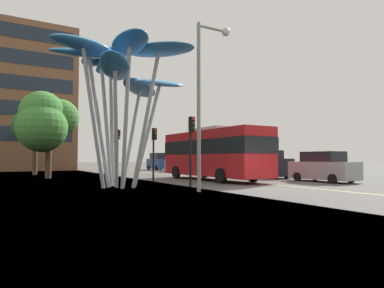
# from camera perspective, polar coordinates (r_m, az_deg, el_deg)

# --- Properties ---
(ground) EXTENTS (120.00, 240.00, 0.10)m
(ground) POSITION_cam_1_polar(r_m,az_deg,el_deg) (17.35, 10.73, -7.69)
(ground) COLOR #54514F
(red_bus) EXTENTS (2.94, 10.28, 3.71)m
(red_bus) POSITION_cam_1_polar(r_m,az_deg,el_deg) (24.07, 3.56, -1.30)
(red_bus) COLOR red
(red_bus) RESTS_ON ground
(leaf_sculpture) EXTENTS (8.01, 7.83, 7.90)m
(leaf_sculpture) POSITION_cam_1_polar(r_m,az_deg,el_deg) (19.28, -12.08, 12.20)
(leaf_sculpture) COLOR #9EA0A5
(leaf_sculpture) RESTS_ON ground
(traffic_light_kerb_near) EXTENTS (0.28, 0.42, 3.82)m
(traffic_light_kerb_near) POSITION_cam_1_polar(r_m,az_deg,el_deg) (18.33, -0.11, 1.34)
(traffic_light_kerb_near) COLOR black
(traffic_light_kerb_near) RESTS_ON ground
(traffic_light_kerb_far) EXTENTS (0.28, 0.42, 3.60)m
(traffic_light_kerb_far) POSITION_cam_1_polar(r_m,az_deg,el_deg) (23.00, -6.43, 0.22)
(traffic_light_kerb_far) COLOR black
(traffic_light_kerb_far) RESTS_ON ground
(traffic_light_island_mid) EXTENTS (0.28, 0.42, 3.96)m
(traffic_light_island_mid) POSITION_cam_1_polar(r_m,az_deg,el_deg) (29.00, -12.37, 0.20)
(traffic_light_island_mid) COLOR black
(traffic_light_island_mid) RESTS_ON ground
(traffic_light_opposite) EXTENTS (0.28, 0.42, 3.77)m
(traffic_light_opposite) POSITION_cam_1_polar(r_m,az_deg,el_deg) (32.13, -13.37, -0.28)
(traffic_light_opposite) COLOR black
(traffic_light_opposite) RESTS_ON ground
(car_parked_near) EXTENTS (1.97, 4.53, 2.00)m
(car_parked_near) POSITION_cam_1_polar(r_m,az_deg,el_deg) (24.03, 21.26, -3.72)
(car_parked_near) COLOR gray
(car_parked_near) RESTS_ON ground
(car_parked_mid) EXTENTS (2.00, 4.56, 2.18)m
(car_parked_mid) POSITION_cam_1_polar(r_m,az_deg,el_deg) (27.79, 12.26, -3.45)
(car_parked_mid) COLOR black
(car_parked_mid) RESTS_ON ground
(car_parked_far) EXTENTS (2.01, 4.27, 2.19)m
(car_parked_far) POSITION_cam_1_polar(r_m,az_deg,el_deg) (33.51, 3.93, -3.34)
(car_parked_far) COLOR gray
(car_parked_far) RESTS_ON ground
(car_side_street) EXTENTS (2.06, 4.48, 2.09)m
(car_side_street) POSITION_cam_1_polar(r_m,az_deg,el_deg) (39.59, -2.05, -3.26)
(car_side_street) COLOR gray
(car_side_street) RESTS_ON ground
(car_far_side) EXTENTS (2.00, 4.22, 2.27)m
(car_far_side) POSITION_cam_1_polar(r_m,az_deg,el_deg) (45.42, -5.64, -3.04)
(car_far_side) COLOR navy
(car_far_side) RESTS_ON ground
(street_lamp) EXTENTS (1.88, 0.44, 8.05)m
(street_lamp) POSITION_cam_1_polar(r_m,az_deg,el_deg) (16.30, 2.41, 10.21)
(street_lamp) COLOR gray
(street_lamp) RESTS_ON ground
(tree_pavement_near) EXTENTS (4.74, 4.23, 6.71)m
(tree_pavement_near) POSITION_cam_1_polar(r_m,az_deg,el_deg) (28.35, -23.37, 3.71)
(tree_pavement_near) COLOR brown
(tree_pavement_near) RESTS_ON ground
(tree_pavement_far) EXTENTS (4.27, 5.10, 7.76)m
(tree_pavement_far) POSITION_cam_1_polar(r_m,az_deg,el_deg) (35.15, -25.05, 3.54)
(tree_pavement_far) COLOR brown
(tree_pavement_far) RESTS_ON ground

